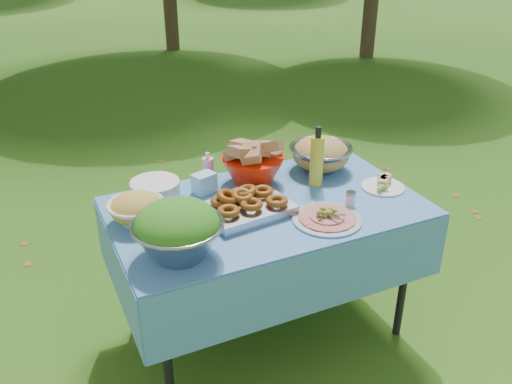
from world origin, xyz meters
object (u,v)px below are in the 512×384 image
Objects in this scene: salad_bowl at (178,230)px; pasta_bowl_steel at (321,153)px; picnic_table at (266,271)px; plate_stack at (155,189)px; bread_bowl at (253,163)px; charcuterie_platter at (327,213)px; oil_bottle at (317,156)px.

salad_bowl is 1.07m from pasta_bowl_steel.
plate_stack is at bearing 146.66° from picnic_table.
salad_bowl is at bearing -138.33° from bread_bowl.
salad_bowl is at bearing -95.54° from plate_stack.
charcuterie_platter is 1.02× the size of oil_bottle.
pasta_bowl_steel is at bearing 29.64° from picnic_table.
charcuterie_platter is at bearing -0.69° from salad_bowl.
bread_bowl is at bearing 179.18° from pasta_bowl_steel.
plate_stack is 0.72× the size of pasta_bowl_steel.
pasta_bowl_steel is at bearing 27.11° from salad_bowl.
bread_bowl is at bearing -4.62° from plate_stack.
bread_bowl is 0.52m from charcuterie_platter.
plate_stack is (0.05, 0.53, -0.08)m from salad_bowl.
charcuterie_platter is at bearing -74.84° from bread_bowl.
salad_bowl reaches higher than plate_stack.
oil_bottle reaches higher than charcuterie_platter.
bread_bowl reaches higher than charcuterie_platter.
oil_bottle is (0.78, -0.20, 0.11)m from plate_stack.
plate_stack reaches higher than charcuterie_platter.
oil_bottle reaches higher than salad_bowl.
picnic_table is 0.75m from salad_bowl.
charcuterie_platter is (0.14, -0.50, -0.07)m from bread_bowl.
picnic_table is 0.52m from charcuterie_platter.
bread_bowl is at bearing 105.16° from charcuterie_platter.
salad_bowl is (-0.51, -0.23, 0.50)m from picnic_table.
charcuterie_platter is (0.18, -0.24, 0.42)m from picnic_table.
picnic_table is at bearing 24.79° from salad_bowl.
bread_bowl is 0.33m from oil_bottle.
plate_stack is (-0.46, 0.30, 0.42)m from picnic_table.
charcuterie_platter is at bearing -52.99° from picnic_table.
picnic_table is at bearing -163.52° from oil_bottle.
bread_bowl reaches higher than picnic_table.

